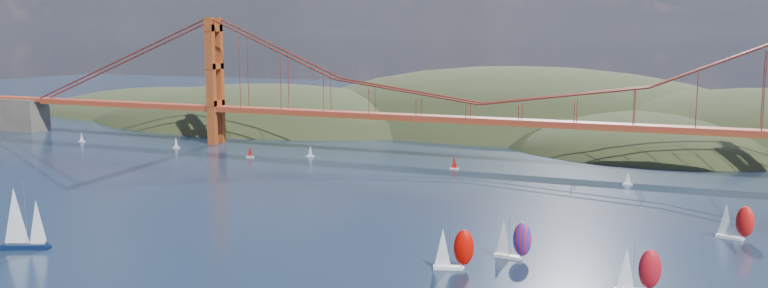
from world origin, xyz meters
TOP-DOWN VIEW (x-y plane):
  - headlands at (44.95, 278.29)m, footprint 725.00×225.00m
  - bridge at (-1.75, 180.00)m, footprint 552.00×12.00m
  - sloop_navy at (-64.13, 26.41)m, footprint 10.74×8.26m
  - racer_0 at (30.08, 49.77)m, footprint 8.57×5.23m
  - racer_1 at (66.33, 49.49)m, footprint 8.61×5.23m
  - racer_3 at (84.77, 97.24)m, footprint 8.46×4.88m
  - racer_rwb at (39.73, 61.76)m, footprint 8.33×3.66m
  - distant_boat_0 at (-178.81, 160.53)m, footprint 3.00×2.00m
  - distant_boat_1 at (-127.91, 161.86)m, footprint 3.00×2.00m
  - distant_boat_2 at (-85.77, 153.44)m, footprint 3.00×2.00m
  - distant_boat_3 at (-64.60, 163.93)m, footprint 3.00×2.00m
  - distant_boat_8 at (55.95, 154.13)m, footprint 3.00×2.00m
  - distant_boat_9 at (-3.98, 159.83)m, footprint 3.00×2.00m

SIDE VIEW (x-z plane):
  - headlands at x=44.95m, z-range -60.46..35.54m
  - distant_boat_0 at x=-178.81m, z-range 0.06..4.76m
  - distant_boat_1 at x=-127.91m, z-range 0.06..4.76m
  - distant_boat_2 at x=-85.77m, z-range 0.06..4.76m
  - distant_boat_3 at x=-64.60m, z-range 0.06..4.76m
  - distant_boat_8 at x=55.95m, z-range 0.06..4.76m
  - distant_boat_9 at x=-3.98m, z-range 0.06..4.76m
  - racer_rwb at x=39.73m, z-range -0.26..9.19m
  - racer_3 at x=84.77m, z-range -0.26..9.22m
  - racer_0 at x=30.08m, z-range -0.26..9.33m
  - racer_1 at x=66.33m, z-range -0.26..9.37m
  - sloop_navy at x=-64.13m, z-range -0.92..14.76m
  - bridge at x=-1.75m, z-range 4.73..59.73m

